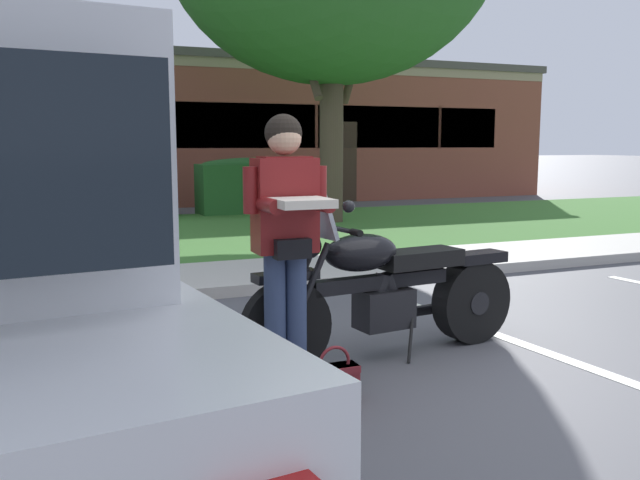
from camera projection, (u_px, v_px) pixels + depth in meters
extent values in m
plane|color=#4C4C51|center=(474.00, 387.00, 4.29)|extent=(140.00, 140.00, 0.00)
cube|color=#B7B2A8|center=(298.00, 284.00, 7.14)|extent=(60.00, 0.20, 0.12)
cube|color=#B7B2A8|center=(272.00, 272.00, 7.92)|extent=(60.00, 1.50, 0.08)
cube|color=#3D752D|center=(200.00, 234.00, 11.36)|extent=(60.00, 6.02, 0.06)
cube|color=silver|center=(163.00, 422.00, 3.74)|extent=(0.47, 4.40, 0.01)
cube|color=silver|center=(566.00, 359.00, 4.82)|extent=(0.47, 4.40, 0.01)
cylinder|color=black|center=(286.00, 328.00, 4.47)|extent=(0.65, 0.17, 0.64)
cylinder|color=black|center=(286.00, 328.00, 4.47)|extent=(0.19, 0.14, 0.18)
cylinder|color=black|center=(471.00, 301.00, 5.24)|extent=(0.66, 0.25, 0.64)
cylinder|color=black|center=(471.00, 301.00, 5.24)|extent=(0.20, 0.22, 0.18)
cube|color=black|center=(286.00, 276.00, 4.42)|extent=(0.45, 0.19, 0.06)
cube|color=black|center=(478.00, 257.00, 5.22)|extent=(0.46, 0.25, 0.08)
cylinder|color=black|center=(310.00, 287.00, 4.42)|extent=(0.31, 0.08, 0.58)
cylinder|color=black|center=(299.00, 283.00, 4.56)|extent=(0.31, 0.08, 0.58)
sphere|color=black|center=(309.00, 246.00, 4.48)|extent=(0.17, 0.17, 0.17)
cylinder|color=black|center=(327.00, 227.00, 4.53)|extent=(0.11, 0.72, 0.03)
cylinder|color=black|center=(356.00, 233.00, 4.22)|extent=(0.06, 0.10, 0.04)
cylinder|color=black|center=(302.00, 221.00, 4.84)|extent=(0.06, 0.10, 0.04)
sphere|color=black|center=(349.00, 206.00, 4.23)|extent=(0.08, 0.08, 0.08)
sphere|color=black|center=(304.00, 200.00, 4.75)|extent=(0.08, 0.08, 0.08)
cube|color=#B2BCC6|center=(317.00, 212.00, 4.47)|extent=(0.18, 0.37, 0.35)
cube|color=black|center=(381.00, 281.00, 4.80)|extent=(1.10, 0.23, 0.10)
ellipsoid|color=black|center=(361.00, 253.00, 4.68)|extent=(0.59, 0.38, 0.26)
cube|color=black|center=(419.00, 258.00, 4.94)|extent=(0.67, 0.35, 0.12)
cube|color=black|center=(384.00, 308.00, 4.84)|extent=(0.42, 0.28, 0.28)
cylinder|color=black|center=(380.00, 287.00, 4.80)|extent=(0.19, 0.14, 0.21)
cylinder|color=black|center=(388.00, 286.00, 4.83)|extent=(0.19, 0.14, 0.21)
cylinder|color=black|center=(413.00, 312.00, 5.15)|extent=(0.61, 0.15, 0.08)
cylinder|color=black|center=(434.00, 309.00, 5.25)|extent=(0.61, 0.15, 0.08)
cylinder|color=black|center=(411.00, 340.00, 4.79)|extent=(0.11, 0.13, 0.30)
cube|color=black|center=(297.00, 377.00, 4.33)|extent=(0.11, 0.24, 0.10)
cube|color=black|center=(277.00, 380.00, 4.27)|extent=(0.11, 0.24, 0.10)
cylinder|color=navy|center=(296.00, 318.00, 4.29)|extent=(0.14, 0.14, 0.86)
cylinder|color=navy|center=(275.00, 320.00, 4.24)|extent=(0.14, 0.14, 0.86)
cube|color=maroon|center=(285.00, 205.00, 4.16)|extent=(0.38, 0.22, 0.58)
cube|color=maroon|center=(284.00, 161.00, 4.13)|extent=(0.30, 0.20, 0.06)
sphere|color=tan|center=(284.00, 138.00, 4.11)|extent=(0.21, 0.21, 0.21)
sphere|color=black|center=(283.00, 133.00, 4.12)|extent=(0.23, 0.23, 0.23)
cube|color=black|center=(292.00, 249.00, 4.08)|extent=(0.22, 0.10, 0.12)
cylinder|color=maroon|center=(319.00, 203.00, 4.08)|extent=(0.09, 0.34, 0.09)
cylinder|color=maroon|center=(268.00, 205.00, 3.96)|extent=(0.09, 0.34, 0.09)
cylinder|color=maroon|center=(319.00, 188.00, 4.21)|extent=(0.10, 0.10, 0.28)
cylinder|color=maroon|center=(251.00, 190.00, 4.05)|extent=(0.10, 0.10, 0.28)
cube|color=beige|center=(302.00, 203.00, 3.88)|extent=(0.32, 0.32, 0.05)
cube|color=maroon|center=(334.00, 385.00, 3.98)|extent=(0.28, 0.12, 0.24)
cube|color=maroon|center=(335.00, 369.00, 3.96)|extent=(0.28, 0.13, 0.04)
torus|color=maroon|center=(334.00, 362.00, 3.96)|extent=(0.20, 0.02, 0.20)
cube|color=black|center=(71.00, 154.00, 3.01)|extent=(0.36, 2.71, 0.55)
cylinder|color=black|center=(48.00, 326.00, 4.59)|extent=(0.31, 0.62, 0.60)
cylinder|color=#4C3D2D|center=(331.00, 148.00, 12.73)|extent=(0.44, 0.44, 2.91)
cylinder|color=#4C3D2D|center=(356.00, 61.00, 12.69)|extent=(0.15, 1.11, 1.57)
cylinder|color=#4C3D2D|center=(310.00, 66.00, 12.36)|extent=(0.15, 1.00, 1.28)
cube|color=#235623|center=(85.00, 194.00, 13.32)|extent=(3.14, 0.90, 1.10)
ellipsoid|color=#235623|center=(83.00, 166.00, 13.24)|extent=(2.98, 0.84, 0.28)
cube|color=#235623|center=(263.00, 189.00, 14.72)|extent=(2.81, 0.90, 1.10)
ellipsoid|color=#235623|center=(263.00, 164.00, 14.65)|extent=(2.67, 0.84, 0.28)
cube|color=brown|center=(141.00, 135.00, 20.55)|extent=(21.80, 9.92, 3.58)
cube|color=#998466|center=(169.00, 60.00, 15.82)|extent=(21.80, 0.10, 0.24)
cube|color=#4C4742|center=(139.00, 71.00, 20.28)|extent=(22.02, 10.02, 0.20)
cube|color=#1E282D|center=(171.00, 125.00, 16.02)|extent=(18.53, 0.06, 1.10)
cube|color=brown|center=(171.00, 125.00, 16.01)|extent=(0.08, 0.04, 1.20)
cube|color=brown|center=(316.00, 126.00, 17.43)|extent=(0.08, 0.04, 1.20)
cube|color=brown|center=(439.00, 128.00, 18.85)|extent=(0.08, 0.04, 1.20)
cube|color=#473323|center=(339.00, 162.00, 17.83)|extent=(1.00, 0.08, 2.10)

